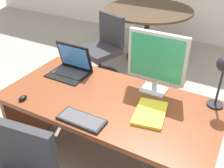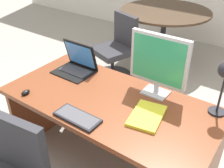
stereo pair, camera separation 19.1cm
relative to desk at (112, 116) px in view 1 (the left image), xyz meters
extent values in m
plane|color=gray|center=(0.00, 1.45, -0.52)|extent=(12.00, 12.00, 0.00)
cube|color=brown|center=(0.00, -0.05, 0.18)|extent=(1.68, 0.82, 0.04)
cube|color=brown|center=(-0.82, -0.05, -0.18)|extent=(0.04, 0.72, 0.68)
cube|color=brown|center=(0.00, 0.26, -0.15)|extent=(1.48, 0.02, 0.48)
cube|color=#B7BABF|center=(0.25, 0.24, 0.20)|extent=(0.20, 0.16, 0.01)
cube|color=#B7BABF|center=(0.25, 0.25, 0.25)|extent=(0.04, 0.02, 0.09)
cube|color=#B7BABF|center=(0.25, 0.24, 0.49)|extent=(0.46, 0.04, 0.40)
cube|color=#2D9966|center=(0.25, 0.22, 0.49)|extent=(0.42, 0.00, 0.35)
cube|color=black|center=(-0.51, 0.11, 0.20)|extent=(0.34, 0.28, 0.01)
cube|color=#38383D|center=(-0.51, 0.13, 0.21)|extent=(0.29, 0.15, 0.00)
cube|color=black|center=(-0.51, 0.22, 0.33)|extent=(0.34, 0.07, 0.26)
cube|color=#3F8CEA|center=(-0.51, 0.21, 0.33)|extent=(0.30, 0.06, 0.21)
cube|color=black|center=(-0.04, -0.36, 0.21)|extent=(0.34, 0.14, 0.02)
cube|color=#47474C|center=(-0.04, -0.36, 0.22)|extent=(0.31, 0.12, 0.00)
ellipsoid|color=black|center=(-0.58, -0.37, 0.21)|extent=(0.04, 0.08, 0.03)
cylinder|color=black|center=(0.72, 0.27, 0.21)|extent=(0.12, 0.12, 0.01)
cylinder|color=black|center=(0.72, 0.27, 0.36)|extent=(0.02, 0.02, 0.30)
cube|color=yellow|center=(0.34, -0.07, 0.21)|extent=(0.26, 0.35, 0.02)
cube|color=#2D2D33|center=(-0.20, -0.74, 0.16)|extent=(0.44, 0.12, 0.42)
cylinder|color=black|center=(-0.59, 2.15, -0.50)|extent=(0.59, 0.59, 0.04)
cylinder|color=black|center=(-0.59, 2.15, -0.12)|extent=(0.08, 0.08, 0.73)
cylinder|color=#3F2D1E|center=(-0.59, 2.15, 0.27)|extent=(1.31, 1.31, 0.03)
cylinder|color=black|center=(-0.89, 1.25, -0.50)|extent=(0.56, 0.56, 0.04)
cylinder|color=black|center=(-0.89, 1.25, -0.32)|extent=(0.05, 0.05, 0.33)
cube|color=#2D2D33|center=(-0.89, 1.25, -0.11)|extent=(0.58, 0.58, 0.08)
cube|color=#2D2D33|center=(-0.82, 1.46, 0.14)|extent=(0.43, 0.20, 0.42)
camera|label=1|loc=(0.82, -1.49, 1.36)|focal=42.10mm
camera|label=2|loc=(0.98, -1.39, 1.36)|focal=42.10mm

